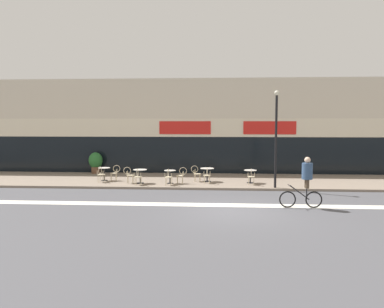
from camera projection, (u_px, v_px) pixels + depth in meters
name	position (u px, v px, depth m)	size (l,w,h in m)	color
ground_plane	(234.00, 211.00, 14.66)	(120.00, 120.00, 0.00)	#4C4C51
sidewalk_slab	(228.00, 181.00, 21.86)	(40.00, 5.50, 0.12)	gray
storefront_facade	(226.00, 127.00, 26.29)	(40.00, 4.06, 6.33)	beige
bike_lane_stripe	(233.00, 205.00, 15.69)	(36.00, 0.70, 0.01)	silver
bistro_table_0	(104.00, 171.00, 21.51)	(0.67, 0.67, 0.75)	black
bistro_table_1	(140.00, 173.00, 20.57)	(0.76, 0.76, 0.77)	black
bistro_table_2	(170.00, 174.00, 20.51)	(0.64, 0.64, 0.73)	black
bistro_table_3	(207.00, 172.00, 21.17)	(0.78, 0.78, 0.77)	black
bistro_table_4	(250.00, 174.00, 20.68)	(0.70, 0.70, 0.72)	black
cafe_chair_0_near	(101.00, 173.00, 20.89)	(0.44, 0.59, 0.90)	beige
cafe_chair_0_side	(115.00, 172.00, 21.48)	(0.60, 0.44, 0.90)	beige
cafe_chair_1_near	(138.00, 176.00, 19.96)	(0.40, 0.58, 0.90)	beige
cafe_chair_1_side	(129.00, 174.00, 20.61)	(0.59, 0.43, 0.90)	beige
cafe_chair_2_near	(168.00, 176.00, 19.89)	(0.43, 0.59, 0.90)	beige
cafe_chair_2_side	(181.00, 174.00, 20.47)	(0.57, 0.40, 0.90)	beige
cafe_chair_3_near	(207.00, 174.00, 20.55)	(0.43, 0.59, 0.90)	beige
cafe_chair_3_side	(196.00, 172.00, 21.22)	(0.60, 0.45, 0.90)	beige
cafe_chair_4_near	(251.00, 175.00, 20.05)	(0.44, 0.59, 0.90)	beige
planter_pot	(96.00, 162.00, 24.59)	(0.90, 0.90, 1.39)	brown
lamp_post	(276.00, 132.00, 18.99)	(0.26, 0.26, 4.95)	black
cyclist_0	(305.00, 179.00, 15.13)	(1.74, 0.48, 2.08)	black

